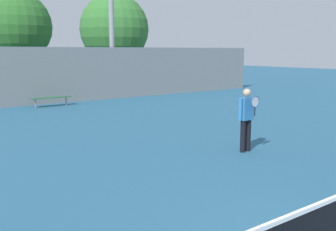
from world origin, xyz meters
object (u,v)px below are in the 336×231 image
Objects in this scene: tennis_player at (246,116)px; bench_courtside_far at (51,98)px; tree_green_broad at (17,27)px; tree_green_tall at (114,29)px.

tennis_player is 11.59m from bench_courtside_far.
tennis_player is 0.27× the size of tree_green_broad.
bench_courtside_far is 11.42m from tree_green_tall.
tree_green_tall is at bearing 10.86° from tree_green_broad.
tennis_player reaches higher than bench_courtside_far.
tree_green_tall is 7.51m from tree_green_broad.
bench_courtside_far is at bearing 94.03° from tennis_player.
bench_courtside_far is 0.31× the size of tree_green_broad.
tree_green_tall reaches higher than bench_courtside_far.
tree_green_broad is (-7.37, -1.42, -0.17)m from tree_green_tall.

